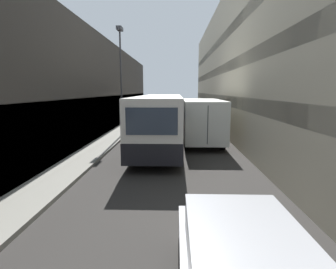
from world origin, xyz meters
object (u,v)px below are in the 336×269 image
at_px(box_truck, 201,118).
at_px(street_lamp, 121,63).
at_px(panel_van, 161,112).
at_px(bus, 160,120).

xyz_separation_m(box_truck, street_lamp, (-5.62, 1.51, 3.78)).
bearing_deg(panel_van, street_lamp, -102.54).
bearing_deg(box_truck, street_lamp, 164.94).
bearing_deg(panel_van, box_truck, -74.38).
relative_size(bus, box_truck, 1.40).
relative_size(panel_van, street_lamp, 0.56).
height_order(bus, box_truck, bus).
bearing_deg(panel_van, bus, -86.99).
distance_m(bus, box_truck, 3.22).
xyz_separation_m(bus, panel_van, (-0.72, 13.77, -0.60)).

